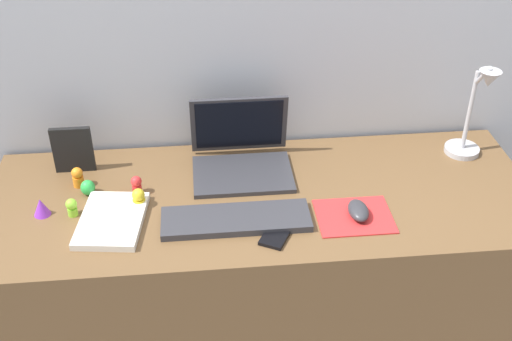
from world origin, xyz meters
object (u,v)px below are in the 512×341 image
keyboard (236,219)px  picture_frame (73,150)px  laptop (241,152)px  desk_lamp (474,115)px  toy_figurine_green (88,188)px  mouse (358,210)px  cell_phone (278,232)px  toy_figurine_orange (78,177)px  notebook_pad (112,220)px  toy_figurine_yellow (139,198)px  toy_figurine_red (137,184)px  toy_figurine_purple (41,207)px  toy_figurine_lime (72,207)px

keyboard → picture_frame: (-0.47, 0.30, 0.06)m
laptop → keyboard: (-0.04, -0.28, -0.04)m
desk_lamp → toy_figurine_green: 1.18m
mouse → cell_phone: (-0.23, -0.05, -0.02)m
desk_lamp → toy_figurine_orange: size_ratio=5.31×
desk_lamp → toy_figurine_green: desk_lamp is taller
cell_phone → toy_figurine_green: size_ratio=2.75×
mouse → notebook_pad: mouse is taller
desk_lamp → toy_figurine_yellow: size_ratio=5.77×
mouse → toy_figurine_red: toy_figurine_red is taller
cell_phone → desk_lamp: 0.73m
cell_phone → desk_lamp: bearing=54.2°
keyboard → toy_figurine_yellow: (-0.27, 0.10, 0.02)m
picture_frame → mouse: bearing=-21.0°
desk_lamp → toy_figurine_purple: desk_lamp is taller
notebook_pad → toy_figurine_lime: size_ratio=4.49×
desk_lamp → toy_figurine_yellow: bearing=-171.4°
cell_phone → toy_figurine_yellow: 0.41m
picture_frame → toy_figurine_purple: (-0.07, -0.22, -0.05)m
keyboard → mouse: bearing=-1.3°
desk_lamp → toy_figurine_orange: (-1.20, -0.03, -0.12)m
notebook_pad → toy_figurine_lime: 0.12m
mouse → toy_figurine_purple: toy_figurine_purple is taller
desk_lamp → cell_phone: bearing=-153.7°
desk_lamp → toy_figurine_lime: size_ratio=6.23×
picture_frame → toy_figurine_lime: bearing=-85.0°
toy_figurine_orange → notebook_pad: bearing=-59.4°
toy_figurine_orange → toy_figurine_lime: size_ratio=1.17×
toy_figurine_lime → picture_frame: bearing=95.0°
toy_figurine_red → toy_figurine_lime: size_ratio=1.08×
desk_lamp → picture_frame: desk_lamp is taller
toy_figurine_lime → toy_figurine_purple: size_ratio=1.03×
toy_figurine_red → laptop: bearing=19.4°
mouse → toy_figurine_purple: (-0.88, 0.10, 0.01)m
toy_figurine_red → toy_figurine_orange: toy_figurine_orange is taller
mouse → toy_figurine_lime: bearing=173.8°
notebook_pad → picture_frame: size_ratio=1.60×
keyboard → toy_figurine_yellow: bearing=159.3°
toy_figurine_red → toy_figurine_orange: 0.18m
picture_frame → toy_figurine_orange: 0.10m
cell_phone → desk_lamp: desk_lamp is taller
picture_frame → toy_figurine_lime: picture_frame is taller
keyboard → desk_lamp: bearing=18.8°
keyboard → mouse: size_ratio=4.27×
toy_figurine_red → toy_figurine_purple: (-0.26, -0.08, -0.00)m
toy_figurine_green → toy_figurine_lime: bearing=-108.4°
mouse → toy_figurine_red: bearing=164.3°
laptop → toy_figurine_yellow: 0.35m
keyboard → toy_figurine_lime: (-0.45, 0.08, 0.02)m
mouse → toy_figurine_lime: size_ratio=1.79×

